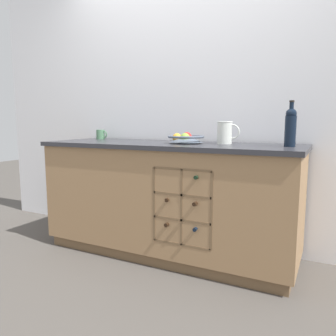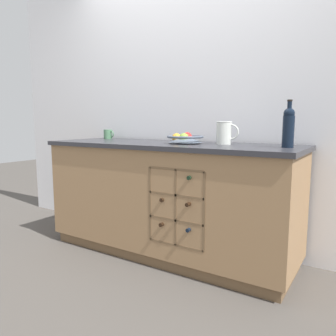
# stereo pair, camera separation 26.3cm
# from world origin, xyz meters

# --- Properties ---
(ground_plane) EXTENTS (14.00, 14.00, 0.00)m
(ground_plane) POSITION_xyz_m (0.00, 0.00, 0.00)
(ground_plane) COLOR #4C4742
(back_wall) EXTENTS (4.46, 0.06, 2.55)m
(back_wall) POSITION_xyz_m (0.00, 0.40, 1.27)
(back_wall) COLOR white
(back_wall) RESTS_ON ground_plane
(kitchen_island) EXTENTS (2.10, 0.71, 0.93)m
(kitchen_island) POSITION_xyz_m (0.00, -0.00, 0.47)
(kitchen_island) COLOR brown
(kitchen_island) RESTS_ON ground_plane
(fruit_bowl) EXTENTS (0.29, 0.29, 0.09)m
(fruit_bowl) POSITION_xyz_m (0.15, 0.01, 0.97)
(fruit_bowl) COLOR #4C5666
(fruit_bowl) RESTS_ON kitchen_island
(white_pitcher) EXTENTS (0.18, 0.12, 0.17)m
(white_pitcher) POSITION_xyz_m (0.44, 0.10, 1.02)
(white_pitcher) COLOR silver
(white_pitcher) RESTS_ON kitchen_island
(ceramic_mug) EXTENTS (0.12, 0.08, 0.09)m
(ceramic_mug) POSITION_xyz_m (-0.84, 0.21, 0.98)
(ceramic_mug) COLOR #4C7A56
(ceramic_mug) RESTS_ON kitchen_island
(standing_wine_bottle) EXTENTS (0.08, 0.08, 0.31)m
(standing_wine_bottle) POSITION_xyz_m (0.92, 0.02, 1.07)
(standing_wine_bottle) COLOR black
(standing_wine_bottle) RESTS_ON kitchen_island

